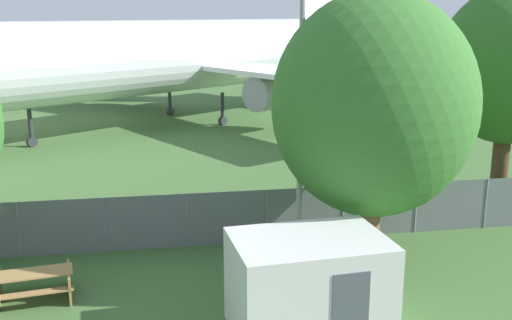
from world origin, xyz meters
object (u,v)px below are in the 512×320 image
(portable_cabin, at_px, (309,286))
(tree_near_hangar, at_px, (373,106))
(tree_left_of_cabin, at_px, (510,66))
(airplane, at_px, (181,57))
(picnic_bench_near_cabin, at_px, (34,282))

(portable_cabin, xyz_separation_m, tree_near_hangar, (2.54, 3.12, 3.62))
(tree_near_hangar, bearing_deg, tree_left_of_cabin, 30.55)
(tree_near_hangar, xyz_separation_m, tree_left_of_cabin, (6.30, 3.72, 0.67))
(airplane, bearing_deg, tree_left_of_cabin, 78.94)
(airplane, relative_size, picnic_bench_near_cabin, 17.21)
(airplane, distance_m, picnic_bench_near_cabin, 26.46)
(airplane, bearing_deg, tree_near_hangar, 62.43)
(tree_near_hangar, bearing_deg, picnic_bench_near_cabin, -177.71)
(tree_near_hangar, bearing_deg, airplane, 99.03)
(portable_cabin, bearing_deg, tree_left_of_cabin, 32.99)
(portable_cabin, bearing_deg, picnic_bench_near_cabin, 152.49)
(airplane, xyz_separation_m, portable_cabin, (1.48, -28.42, -3.28))
(airplane, xyz_separation_m, tree_left_of_cabin, (10.32, -21.59, 1.01))
(picnic_bench_near_cabin, height_order, tree_near_hangar, tree_near_hangar)
(picnic_bench_near_cabin, bearing_deg, tree_left_of_cabin, 14.84)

